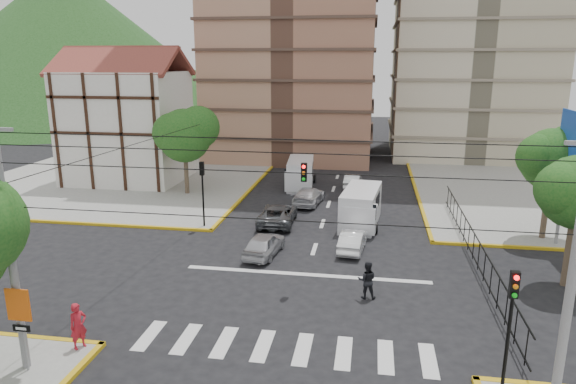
% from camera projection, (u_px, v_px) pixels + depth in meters
% --- Properties ---
extents(ground, '(160.00, 160.00, 0.00)m').
position_uv_depth(ground, '(303.00, 284.00, 26.00)').
color(ground, black).
rests_on(ground, ground).
extents(sidewalk_nw, '(26.00, 26.00, 0.15)m').
position_uv_depth(sidewalk_nw, '(121.00, 180.00, 48.23)').
color(sidewalk_nw, gray).
rests_on(sidewalk_nw, ground).
extents(crosswalk_stripes, '(12.00, 2.40, 0.01)m').
position_uv_depth(crosswalk_stripes, '(283.00, 347.00, 20.27)').
color(crosswalk_stripes, silver).
rests_on(crosswalk_stripes, ground).
extents(stop_line, '(13.00, 0.40, 0.01)m').
position_uv_depth(stop_line, '(306.00, 274.00, 27.15)').
color(stop_line, silver).
rests_on(stop_line, ground).
extents(tudor_building, '(10.80, 8.05, 12.23)m').
position_uv_depth(tudor_building, '(127.00, 125.00, 46.77)').
color(tudor_building, silver).
rests_on(tudor_building, ground).
extents(distant_hill, '(70.00, 70.00, 28.00)m').
position_uv_depth(distant_hill, '(68.00, 43.00, 97.99)').
color(distant_hill, '#1C4617').
rests_on(distant_hill, ground).
extents(park_fence, '(0.10, 22.50, 1.66)m').
position_uv_depth(park_fence, '(472.00, 262.00, 28.89)').
color(park_fence, black).
rests_on(park_fence, ground).
extents(tree_park_c, '(4.65, 3.80, 7.25)m').
position_uv_depth(tree_park_c, '(554.00, 157.00, 31.07)').
color(tree_park_c, '#473828').
rests_on(tree_park_c, ground).
extents(tree_tudor, '(5.39, 4.40, 7.43)m').
position_uv_depth(tree_tudor, '(186.00, 133.00, 41.86)').
color(tree_tudor, '#473828').
rests_on(tree_tudor, ground).
extents(traffic_light_se, '(0.28, 0.22, 4.40)m').
position_uv_depth(traffic_light_se, '(511.00, 313.00, 16.55)').
color(traffic_light_se, black).
rests_on(traffic_light_se, ground).
extents(traffic_light_nw, '(0.28, 0.22, 4.40)m').
position_uv_depth(traffic_light_nw, '(202.00, 183.00, 33.90)').
color(traffic_light_nw, black).
rests_on(traffic_light_nw, ground).
extents(traffic_light_hanging, '(18.00, 9.12, 0.92)m').
position_uv_depth(traffic_light_hanging, '(298.00, 180.00, 22.58)').
color(traffic_light_hanging, black).
rests_on(traffic_light_hanging, ground).
extents(utility_pole_sw, '(1.40, 0.28, 9.00)m').
position_uv_depth(utility_pole_sw, '(10.00, 248.00, 17.62)').
color(utility_pole_sw, slate).
rests_on(utility_pole_sw, ground).
extents(utility_pole_se, '(1.40, 0.28, 9.00)m').
position_uv_depth(utility_pole_se, '(571.00, 284.00, 14.80)').
color(utility_pole_se, slate).
rests_on(utility_pole_se, ground).
extents(district_sign, '(0.90, 0.12, 3.20)m').
position_uv_depth(district_sign, '(19.00, 313.00, 17.94)').
color(district_sign, slate).
rests_on(district_sign, ground).
extents(van_right_lane, '(2.81, 5.81, 2.52)m').
position_uv_depth(van_right_lane, '(361.00, 208.00, 34.84)').
color(van_right_lane, silver).
rests_on(van_right_lane, ground).
extents(van_left_lane, '(2.64, 5.66, 2.47)m').
position_uv_depth(van_left_lane, '(300.00, 174.00, 45.27)').
color(van_left_lane, silver).
rests_on(van_left_lane, ground).
extents(car_silver_front_left, '(2.11, 4.15, 1.35)m').
position_uv_depth(car_silver_front_left, '(264.00, 244.00, 29.69)').
color(car_silver_front_left, '#B4B4B9').
rests_on(car_silver_front_left, ground).
extents(car_white_front_right, '(1.70, 3.89, 1.24)m').
position_uv_depth(car_white_front_right, '(353.00, 240.00, 30.44)').
color(car_white_front_right, white).
rests_on(car_white_front_right, ground).
extents(car_grey_mid_left, '(2.45, 5.08, 1.40)m').
position_uv_depth(car_grey_mid_left, '(278.00, 214.00, 35.37)').
color(car_grey_mid_left, '#585B5F').
rests_on(car_grey_mid_left, ground).
extents(car_silver_rear_left, '(2.46, 4.82, 1.34)m').
position_uv_depth(car_silver_rear_left, '(309.00, 196.00, 40.22)').
color(car_silver_rear_left, silver).
rests_on(car_silver_rear_left, ground).
extents(car_darkgrey_mid_right, '(2.12, 4.24, 1.39)m').
position_uv_depth(car_darkgrey_mid_right, '(355.00, 193.00, 41.03)').
color(car_darkgrey_mid_right, '#262629').
rests_on(car_darkgrey_mid_right, ground).
extents(car_white_rear_right, '(1.53, 3.87, 1.25)m').
position_uv_depth(car_white_rear_right, '(353.00, 181.00, 45.34)').
color(car_white_rear_right, silver).
rests_on(car_white_rear_right, ground).
extents(pedestrian_sw_corner, '(0.74, 0.81, 1.85)m').
position_uv_depth(pedestrian_sw_corner, '(78.00, 326.00, 19.79)').
color(pedestrian_sw_corner, '#B01B29').
rests_on(pedestrian_sw_corner, sidewalk_sw).
extents(pedestrian_crosswalk, '(0.91, 0.72, 1.83)m').
position_uv_depth(pedestrian_crosswalk, '(367.00, 280.00, 24.26)').
color(pedestrian_crosswalk, black).
rests_on(pedestrian_crosswalk, ground).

